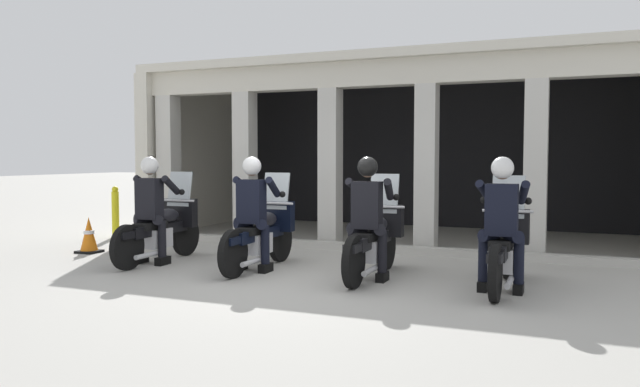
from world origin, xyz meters
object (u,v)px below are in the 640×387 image
object	(u,v)px
motorcycle_far_left	(163,228)
police_officer_center_left	(253,204)
police_officer_center_right	(368,207)
motorcycle_center_left	(262,233)
bollard_kerbside	(115,212)
motorcycle_center_right	(374,239)
motorcycle_far_right	(504,246)
police_officer_far_right	(502,212)
police_officer_far_left	(151,201)
traffic_cone_flank	(89,235)

from	to	relation	value
motorcycle_far_left	police_officer_center_left	size ratio (longest dim) A/B	1.29
police_officer_center_left	police_officer_center_right	world-z (taller)	same
motorcycle_center_left	bollard_kerbside	bearing A→B (deg)	168.10
police_officer_center_left	motorcycle_center_right	xyz separation A→B (m)	(1.66, 0.29, -0.44)
motorcycle_far_right	police_officer_far_right	size ratio (longest dim) A/B	1.29
motorcycle_center_right	police_officer_center_right	size ratio (longest dim) A/B	1.29
police_officer_far_left	motorcycle_center_left	world-z (taller)	police_officer_far_left
motorcycle_center_left	police_officer_center_left	xyz separation A→B (m)	(-0.00, -0.28, 0.44)
motorcycle_far_left	police_officer_far_left	xyz separation A→B (m)	(-0.00, -0.28, 0.44)
motorcycle_far_left	motorcycle_center_right	bearing A→B (deg)	7.68
police_officer_far_left	bollard_kerbside	xyz separation A→B (m)	(-2.58, 2.23, -0.44)
police_officer_far_left	motorcycle_center_right	bearing A→B (deg)	12.54
traffic_cone_flank	motorcycle_far_right	bearing A→B (deg)	-1.84
traffic_cone_flank	bollard_kerbside	distance (m)	1.99
motorcycle_far_left	police_officer_far_right	distance (m)	5.01
police_officer_center_right	motorcycle_far_right	xyz separation A→B (m)	(1.66, 0.20, -0.44)
police_officer_center_left	bollard_kerbside	distance (m)	4.78
police_officer_far_left	bollard_kerbside	size ratio (longest dim) A/B	1.58
police_officer_far_left	police_officer_center_left	size ratio (longest dim) A/B	1.00
motorcycle_far_left	motorcycle_far_right	xyz separation A→B (m)	(4.98, -0.01, 0.00)
motorcycle_center_right	bollard_kerbside	xyz separation A→B (m)	(-5.91, 1.87, -0.00)
police_officer_far_left	police_officer_far_right	bearing A→B (deg)	6.34
motorcycle_center_right	motorcycle_far_right	bearing A→B (deg)	-0.55
motorcycle_far_left	motorcycle_center_left	world-z (taller)	same
motorcycle_center_right	traffic_cone_flank	distance (m)	4.97
motorcycle_far_right	police_officer_center_right	bearing A→B (deg)	-168.49
police_officer_center_left	police_officer_far_right	world-z (taller)	same
police_officer_far_left	police_officer_far_right	distance (m)	4.98
motorcycle_far_left	motorcycle_center_right	xyz separation A→B (m)	(3.32, 0.07, 0.00)
police_officer_center_left	motorcycle_far_right	xyz separation A→B (m)	(3.32, 0.21, -0.44)
police_officer_far_right	bollard_kerbside	distance (m)	7.90
motorcycle_far_left	police_officer_far_left	distance (m)	0.52
motorcycle_far_left	police_officer_far_left	bearing A→B (deg)	-83.84
police_officer_center_right	motorcycle_far_right	size ratio (longest dim) A/B	0.78
motorcycle_center_left	police_officer_far_right	bearing A→B (deg)	5.97
traffic_cone_flank	bollard_kerbside	size ratio (longest dim) A/B	0.59
police_officer_far_right	bollard_kerbside	xyz separation A→B (m)	(-7.57, 2.24, -0.44)
traffic_cone_flank	bollard_kerbside	xyz separation A→B (m)	(-0.94, 1.74, 0.21)
traffic_cone_flank	bollard_kerbside	world-z (taller)	bollard_kerbside
police_officer_far_left	motorcycle_far_right	size ratio (longest dim) A/B	0.78
motorcycle_center_right	police_officer_far_right	bearing A→B (deg)	-10.15
motorcycle_center_left	bollard_kerbside	xyz separation A→B (m)	(-4.24, 1.88, -0.00)
motorcycle_far_right	traffic_cone_flank	world-z (taller)	motorcycle_far_right
police_officer_far_left	motorcycle_center_right	size ratio (longest dim) A/B	0.78
police_officer_center_left	motorcycle_center_right	size ratio (longest dim) A/B	0.78
traffic_cone_flank	bollard_kerbside	bearing A→B (deg)	118.50
police_officer_far_right	police_officer_center_right	bearing A→B (deg)	-178.23
motorcycle_center_right	traffic_cone_flank	world-z (taller)	motorcycle_center_right
police_officer_center_left	motorcycle_center_right	bearing A→B (deg)	22.07
motorcycle_center_left	motorcycle_far_right	bearing A→B (deg)	10.84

